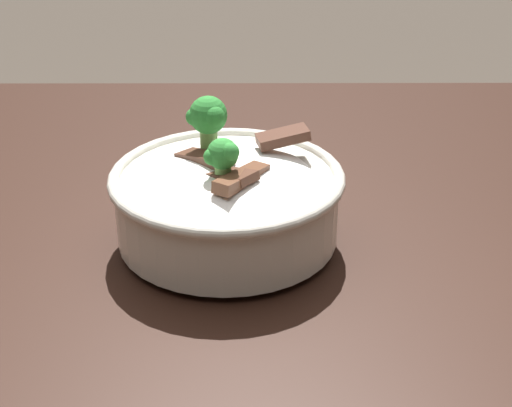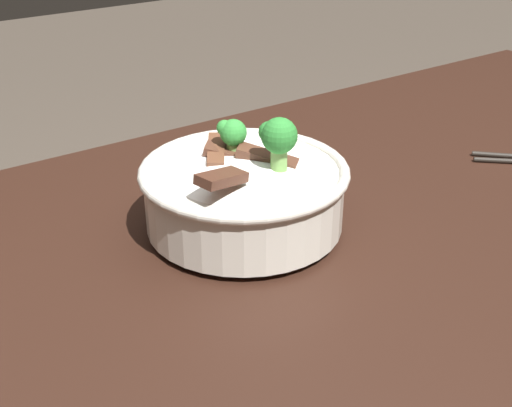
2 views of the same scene
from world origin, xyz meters
name	(u,v)px [view 2 (image 2 of 2)]	position (x,y,z in m)	size (l,w,h in m)	color
dining_table	(399,289)	(0.00, 0.00, 0.72)	(1.44, 0.82, 0.82)	black
rice_bowl	(245,188)	(-0.18, 0.09, 0.88)	(0.24, 0.24, 0.15)	silver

